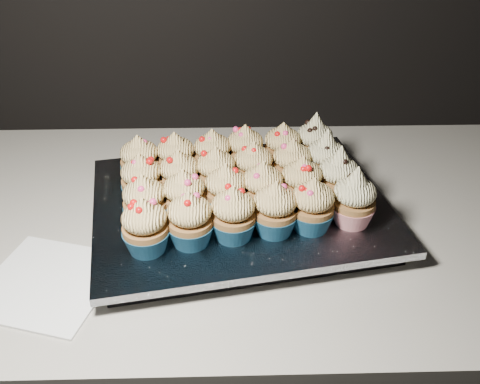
# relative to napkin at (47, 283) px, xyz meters

# --- Properties ---
(worktop) EXTENTS (2.44, 0.64, 0.04)m
(worktop) POSITION_rel_napkin_xyz_m (0.30, 0.17, -0.02)
(worktop) COLOR beige
(worktop) RESTS_ON cabinet
(napkin) EXTENTS (0.20, 0.20, 0.00)m
(napkin) POSITION_rel_napkin_xyz_m (0.00, 0.00, 0.00)
(napkin) COLOR white
(napkin) RESTS_ON worktop
(baking_tray) EXTENTS (0.46, 0.38, 0.02)m
(baking_tray) POSITION_rel_napkin_xyz_m (0.26, 0.14, 0.01)
(baking_tray) COLOR black
(baking_tray) RESTS_ON worktop
(foil_lining) EXTENTS (0.50, 0.42, 0.01)m
(foil_lining) POSITION_rel_napkin_xyz_m (0.26, 0.14, 0.03)
(foil_lining) COLOR silver
(foil_lining) RESTS_ON baking_tray
(cupcake_0) EXTENTS (0.06, 0.06, 0.08)m
(cupcake_0) POSITION_rel_napkin_xyz_m (0.13, 0.03, 0.07)
(cupcake_0) COLOR #195378
(cupcake_0) RESTS_ON foil_lining
(cupcake_1) EXTENTS (0.06, 0.06, 0.08)m
(cupcake_1) POSITION_rel_napkin_xyz_m (0.19, 0.04, 0.07)
(cupcake_1) COLOR #195378
(cupcake_1) RESTS_ON foil_lining
(cupcake_2) EXTENTS (0.06, 0.06, 0.08)m
(cupcake_2) POSITION_rel_napkin_xyz_m (0.25, 0.05, 0.07)
(cupcake_2) COLOR #195378
(cupcake_2) RESTS_ON foil_lining
(cupcake_3) EXTENTS (0.06, 0.06, 0.08)m
(cupcake_3) POSITION_rel_napkin_xyz_m (0.31, 0.06, 0.07)
(cupcake_3) COLOR #195378
(cupcake_3) RESTS_ON foil_lining
(cupcake_4) EXTENTS (0.06, 0.06, 0.08)m
(cupcake_4) POSITION_rel_napkin_xyz_m (0.36, 0.07, 0.07)
(cupcake_4) COLOR #195378
(cupcake_4) RESTS_ON foil_lining
(cupcake_5) EXTENTS (0.06, 0.06, 0.10)m
(cupcake_5) POSITION_rel_napkin_xyz_m (0.42, 0.08, 0.07)
(cupcake_5) COLOR red
(cupcake_5) RESTS_ON foil_lining
(cupcake_6) EXTENTS (0.06, 0.06, 0.08)m
(cupcake_6) POSITION_rel_napkin_xyz_m (0.13, 0.09, 0.07)
(cupcake_6) COLOR #195378
(cupcake_6) RESTS_ON foil_lining
(cupcake_7) EXTENTS (0.06, 0.06, 0.08)m
(cupcake_7) POSITION_rel_napkin_xyz_m (0.18, 0.10, 0.07)
(cupcake_7) COLOR #195378
(cupcake_7) RESTS_ON foil_lining
(cupcake_8) EXTENTS (0.06, 0.06, 0.08)m
(cupcake_8) POSITION_rel_napkin_xyz_m (0.24, 0.11, 0.07)
(cupcake_8) COLOR #195378
(cupcake_8) RESTS_ON foil_lining
(cupcake_9) EXTENTS (0.06, 0.06, 0.08)m
(cupcake_9) POSITION_rel_napkin_xyz_m (0.30, 0.12, 0.07)
(cupcake_9) COLOR #195378
(cupcake_9) RESTS_ON foil_lining
(cupcake_10) EXTENTS (0.06, 0.06, 0.08)m
(cupcake_10) POSITION_rel_napkin_xyz_m (0.35, 0.13, 0.07)
(cupcake_10) COLOR #195378
(cupcake_10) RESTS_ON foil_lining
(cupcake_11) EXTENTS (0.06, 0.06, 0.10)m
(cupcake_11) POSITION_rel_napkin_xyz_m (0.41, 0.14, 0.07)
(cupcake_11) COLOR red
(cupcake_11) RESTS_ON foil_lining
(cupcake_12) EXTENTS (0.06, 0.06, 0.08)m
(cupcake_12) POSITION_rel_napkin_xyz_m (0.11, 0.15, 0.07)
(cupcake_12) COLOR #195378
(cupcake_12) RESTS_ON foil_lining
(cupcake_13) EXTENTS (0.06, 0.06, 0.08)m
(cupcake_13) POSITION_rel_napkin_xyz_m (0.17, 0.16, 0.07)
(cupcake_13) COLOR #195378
(cupcake_13) RESTS_ON foil_lining
(cupcake_14) EXTENTS (0.06, 0.06, 0.08)m
(cupcake_14) POSITION_rel_napkin_xyz_m (0.23, 0.16, 0.07)
(cupcake_14) COLOR #195378
(cupcake_14) RESTS_ON foil_lining
(cupcake_15) EXTENTS (0.06, 0.06, 0.08)m
(cupcake_15) POSITION_rel_napkin_xyz_m (0.28, 0.18, 0.07)
(cupcake_15) COLOR #195378
(cupcake_15) RESTS_ON foil_lining
(cupcake_16) EXTENTS (0.06, 0.06, 0.08)m
(cupcake_16) POSITION_rel_napkin_xyz_m (0.35, 0.19, 0.07)
(cupcake_16) COLOR #195378
(cupcake_16) RESTS_ON foil_lining
(cupcake_17) EXTENTS (0.06, 0.06, 0.10)m
(cupcake_17) POSITION_rel_napkin_xyz_m (0.40, 0.20, 0.07)
(cupcake_17) COLOR red
(cupcake_17) RESTS_ON foil_lining
(cupcake_18) EXTENTS (0.06, 0.06, 0.08)m
(cupcake_18) POSITION_rel_napkin_xyz_m (0.10, 0.20, 0.07)
(cupcake_18) COLOR #195378
(cupcake_18) RESTS_ON foil_lining
(cupcake_19) EXTENTS (0.06, 0.06, 0.08)m
(cupcake_19) POSITION_rel_napkin_xyz_m (0.16, 0.21, 0.07)
(cupcake_19) COLOR #195378
(cupcake_19) RESTS_ON foil_lining
(cupcake_20) EXTENTS (0.06, 0.06, 0.08)m
(cupcake_20) POSITION_rel_napkin_xyz_m (0.22, 0.22, 0.07)
(cupcake_20) COLOR #195378
(cupcake_20) RESTS_ON foil_lining
(cupcake_21) EXTENTS (0.06, 0.06, 0.08)m
(cupcake_21) POSITION_rel_napkin_xyz_m (0.27, 0.24, 0.07)
(cupcake_21) COLOR #195378
(cupcake_21) RESTS_ON foil_lining
(cupcake_22) EXTENTS (0.06, 0.06, 0.08)m
(cupcake_22) POSITION_rel_napkin_xyz_m (0.34, 0.24, 0.07)
(cupcake_22) COLOR #195378
(cupcake_22) RESTS_ON foil_lining
(cupcake_23) EXTENTS (0.06, 0.06, 0.10)m
(cupcake_23) POSITION_rel_napkin_xyz_m (0.39, 0.26, 0.07)
(cupcake_23) COLOR red
(cupcake_23) RESTS_ON foil_lining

